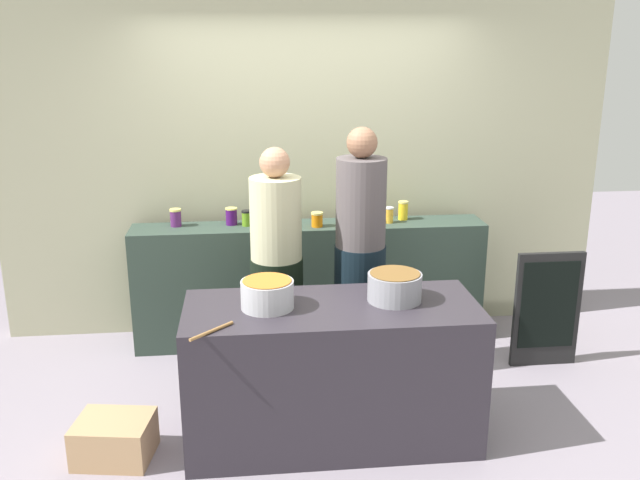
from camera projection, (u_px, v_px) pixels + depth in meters
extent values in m
plane|color=gray|center=(326.00, 410.00, 4.48)|extent=(12.00, 12.00, 0.00)
cube|color=#B0AF8C|center=(305.00, 146.00, 5.43)|extent=(4.80, 0.12, 3.00)
cube|color=#2F4036|center=(310.00, 283.00, 5.39)|extent=(2.70, 0.36, 0.95)
cube|color=#2E2930|center=(332.00, 373.00, 4.07)|extent=(1.70, 0.70, 0.85)
cylinder|color=#572260|center=(176.00, 219.00, 5.19)|extent=(0.08, 0.08, 0.12)
cylinder|color=#D6C666|center=(175.00, 210.00, 5.17)|extent=(0.09, 0.09, 0.02)
cylinder|color=#42115C|center=(231.00, 217.00, 5.24)|extent=(0.09, 0.09, 0.12)
cylinder|color=#D6C666|center=(231.00, 209.00, 5.22)|extent=(0.09, 0.09, 0.01)
cylinder|color=#60921F|center=(247.00, 219.00, 5.21)|extent=(0.07, 0.07, 0.10)
cylinder|color=black|center=(246.00, 211.00, 5.19)|extent=(0.07, 0.07, 0.01)
cylinder|color=orange|center=(317.00, 220.00, 5.19)|extent=(0.09, 0.09, 0.10)
cylinder|color=#D6C666|center=(317.00, 213.00, 5.17)|extent=(0.09, 0.09, 0.01)
cylinder|color=gold|center=(343.00, 218.00, 5.21)|extent=(0.07, 0.07, 0.11)
cylinder|color=#D6C666|center=(343.00, 210.00, 5.20)|extent=(0.07, 0.07, 0.01)
cylinder|color=orange|center=(373.00, 217.00, 5.28)|extent=(0.08, 0.08, 0.10)
cylinder|color=#D6C666|center=(373.00, 210.00, 5.27)|extent=(0.08, 0.08, 0.01)
cylinder|color=gold|center=(389.00, 216.00, 5.29)|extent=(0.06, 0.06, 0.11)
cylinder|color=silver|center=(389.00, 208.00, 5.27)|extent=(0.07, 0.07, 0.01)
cylinder|color=yellow|center=(403.00, 211.00, 5.38)|extent=(0.08, 0.08, 0.13)
cylinder|color=#D6C666|center=(403.00, 202.00, 5.36)|extent=(0.08, 0.08, 0.01)
cylinder|color=#B7B7BC|center=(267.00, 294.00, 3.90)|extent=(0.30, 0.30, 0.16)
cylinder|color=#B96A25|center=(267.00, 280.00, 3.88)|extent=(0.28, 0.28, 0.00)
cylinder|color=gray|center=(395.00, 287.00, 4.01)|extent=(0.32, 0.32, 0.16)
cylinder|color=brown|center=(395.00, 273.00, 3.98)|extent=(0.29, 0.29, 0.00)
cylinder|color=#9E703D|center=(212.00, 331.00, 3.59)|extent=(0.22, 0.22, 0.02)
cylinder|color=black|center=(278.00, 320.00, 4.75)|extent=(0.36, 0.36, 0.90)
cylinder|color=#C0BD92|center=(276.00, 219.00, 4.54)|extent=(0.34, 0.34, 0.55)
sphere|color=tan|center=(275.00, 162.00, 4.44)|extent=(0.20, 0.20, 0.20)
cylinder|color=black|center=(359.00, 313.00, 4.79)|extent=(0.35, 0.35, 0.97)
cylinder|color=#554D4E|center=(361.00, 203.00, 4.57)|extent=(0.34, 0.34, 0.60)
sphere|color=#8C6047|center=(362.00, 143.00, 4.45)|extent=(0.20, 0.20, 0.20)
cube|color=tan|center=(114.00, 439.00, 3.94)|extent=(0.47, 0.40, 0.24)
cube|color=black|center=(547.00, 310.00, 4.99)|extent=(0.49, 0.04, 0.86)
cube|color=black|center=(549.00, 305.00, 4.95)|extent=(0.42, 0.01, 0.66)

